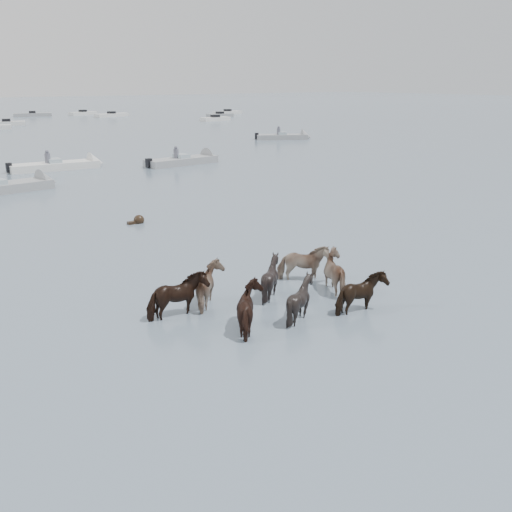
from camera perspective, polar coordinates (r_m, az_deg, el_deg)
ground at (r=13.33m, az=2.41°, el=-8.13°), size 400.00×400.00×0.00m
pony_herd at (r=15.02m, az=2.01°, el=-3.25°), size 5.97×3.76×1.31m
swimming_pony at (r=24.25m, az=-11.66°, el=3.46°), size 0.72×0.44×0.44m
motorboat_b at (r=33.33m, az=-23.08°, el=6.34°), size 6.31×2.43×1.92m
motorboat_c at (r=40.63m, az=-18.28°, el=8.56°), size 6.31×2.02×1.92m
motorboat_d at (r=41.36m, az=-6.51°, el=9.44°), size 5.97×2.15×1.92m
motorboat_e at (r=58.38m, az=3.33°, el=11.74°), size 5.55×4.09×1.92m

